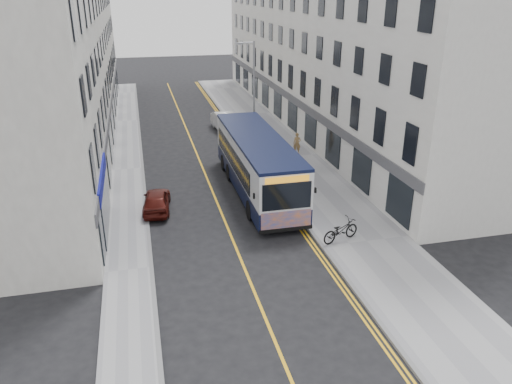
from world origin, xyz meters
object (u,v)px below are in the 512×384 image
streetlamp (253,93)px  car_maroon (157,200)px  bicycle (341,230)px  car_white (225,122)px  city_bus (257,163)px  pedestrian_near (297,143)px  pedestrian_far (274,144)px

streetlamp → car_maroon: (-7.57, -9.01, -3.77)m
bicycle → car_white: size_ratio=0.46×
streetlamp → city_bus: 8.31m
city_bus → bicycle: city_bus is taller
bicycle → car_maroon: 10.25m
streetlamp → pedestrian_near: bearing=-27.6°
streetlamp → pedestrian_near: 4.81m
streetlamp → car_white: streetlamp is taller
streetlamp → car_maroon: 12.36m
bicycle → pedestrian_near: size_ratio=1.35×
streetlamp → pedestrian_far: size_ratio=4.68×
pedestrian_near → pedestrian_far: 1.70m
city_bus → car_white: 14.05m
pedestrian_near → car_white: (-3.91, 7.75, -0.14)m
bicycle → car_maroon: bicycle is taller
city_bus → pedestrian_far: (2.81, 6.35, -0.93)m
streetlamp → city_bus: (-1.56, -7.78, -2.48)m
pedestrian_far → car_maroon: pedestrian_far is taller
car_white → car_maroon: 16.59m
car_maroon → pedestrian_near: bearing=-138.5°
pedestrian_far → car_white: size_ratio=0.38×
streetlamp → car_maroon: bearing=-130.0°
city_bus → car_maroon: 6.27m
streetlamp → pedestrian_far: 3.90m
city_bus → car_white: (0.59, 13.99, -1.15)m
car_maroon → pedestrian_far: bearing=-133.3°
city_bus → car_maroon: city_bus is taller
bicycle → pedestrian_near: pedestrian_near is taller
city_bus → pedestrian_far: bearing=66.1°
streetlamp → bicycle: 15.36m
bicycle → city_bus: bearing=-0.6°
pedestrian_near → streetlamp: bearing=176.5°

